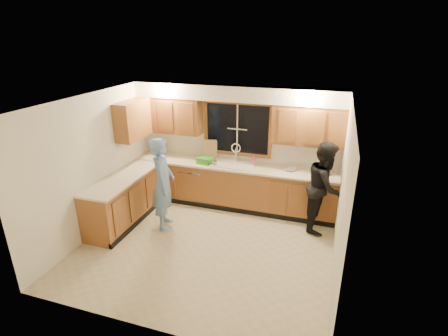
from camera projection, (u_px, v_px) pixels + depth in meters
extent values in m
plane|color=#C3B596|center=(206.00, 246.00, 6.04)|extent=(4.20, 4.20, 0.00)
plane|color=white|center=(203.00, 102.00, 5.12)|extent=(4.20, 4.20, 0.00)
plane|color=white|center=(237.00, 145.00, 7.26)|extent=(4.20, 0.00, 4.20)
plane|color=white|center=(94.00, 165.00, 6.18)|extent=(0.00, 3.80, 3.80)
plane|color=white|center=(342.00, 198.00, 4.98)|extent=(0.00, 3.80, 3.80)
cube|color=#9D5D2D|center=(233.00, 186.00, 7.29)|extent=(4.20, 0.60, 0.88)
cube|color=#9D5D2D|center=(125.00, 200.00, 6.70)|extent=(0.60, 1.90, 0.88)
cube|color=beige|center=(233.00, 166.00, 7.11)|extent=(4.20, 0.63, 0.04)
cube|color=beige|center=(123.00, 178.00, 6.53)|extent=(0.63, 1.90, 0.04)
cube|color=#9D5D2D|center=(170.00, 115.00, 7.31)|extent=(1.35, 0.33, 0.75)
cube|color=#9D5D2D|center=(309.00, 125.00, 6.50)|extent=(1.35, 0.33, 0.75)
cube|color=#9D5D2D|center=(133.00, 120.00, 6.91)|extent=(0.33, 0.90, 0.75)
cube|color=white|center=(236.00, 93.00, 6.70)|extent=(4.20, 0.35, 0.30)
cube|color=black|center=(237.00, 129.00, 7.13)|extent=(1.30, 0.01, 1.00)
cube|color=#9D5D2D|center=(238.00, 103.00, 6.92)|extent=(1.44, 0.03, 0.07)
cube|color=#9D5D2D|center=(237.00, 154.00, 7.32)|extent=(1.44, 0.03, 0.07)
cube|color=#9D5D2D|center=(206.00, 126.00, 7.32)|extent=(0.07, 0.03, 1.00)
cube|color=#9D5D2D|center=(270.00, 132.00, 6.92)|extent=(0.07, 0.03, 1.00)
cube|color=white|center=(233.00, 164.00, 7.11)|extent=(0.86, 0.52, 0.03)
cube|color=white|center=(223.00, 167.00, 7.21)|extent=(0.38, 0.42, 0.18)
cube|color=white|center=(243.00, 170.00, 7.09)|extent=(0.38, 0.42, 0.18)
cylinder|color=silver|center=(236.00, 154.00, 7.23)|extent=(0.04, 0.04, 0.28)
torus|color=silver|center=(236.00, 148.00, 7.18)|extent=(0.21, 0.03, 0.21)
cube|color=silver|center=(195.00, 183.00, 7.54)|extent=(0.60, 0.56, 0.82)
cube|color=silver|center=(106.00, 213.00, 6.19)|extent=(0.58, 0.75, 0.90)
imported|color=#6D95CE|center=(163.00, 184.00, 6.36)|extent=(0.62, 0.74, 1.74)
imported|color=black|center=(325.00, 187.00, 6.31)|extent=(0.71, 0.87, 1.68)
cube|color=#965729|center=(162.00, 150.00, 7.70)|extent=(0.13, 0.12, 0.21)
cube|color=tan|center=(210.00, 149.00, 7.40)|extent=(0.32, 0.19, 0.40)
cube|color=#349225|center=(205.00, 160.00, 7.19)|extent=(0.32, 0.30, 0.13)
imported|color=pink|center=(254.00, 160.00, 7.07)|extent=(0.10, 0.10, 0.20)
imported|color=silver|center=(290.00, 169.00, 6.82)|extent=(0.27, 0.27, 0.06)
cylinder|color=#BBB090|center=(213.00, 163.00, 7.02)|extent=(0.07, 0.07, 0.12)
cylinder|color=#BBB090|center=(215.00, 163.00, 7.02)|extent=(0.08, 0.08, 0.12)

